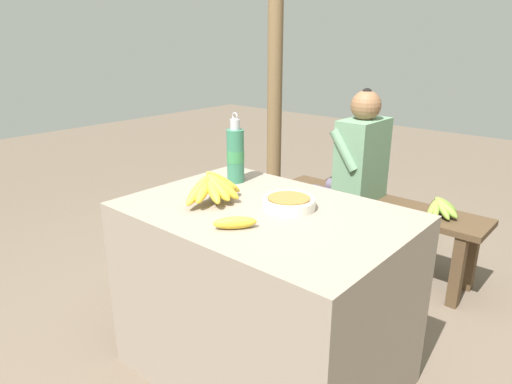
% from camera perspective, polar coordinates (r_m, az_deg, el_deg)
% --- Properties ---
extents(ground_plane, '(12.00, 12.00, 0.00)m').
position_cam_1_polar(ground_plane, '(2.20, 0.93, -21.27)').
color(ground_plane, brown).
extents(market_counter, '(1.11, 0.78, 0.77)m').
position_cam_1_polar(market_counter, '(1.97, 0.99, -12.68)').
color(market_counter, gray).
rests_on(market_counter, ground_plane).
extents(banana_bunch_ripe, '(0.17, 0.32, 0.14)m').
position_cam_1_polar(banana_bunch_ripe, '(1.86, -5.39, 0.60)').
color(banana_bunch_ripe, '#4C381E').
rests_on(banana_bunch_ripe, market_counter).
extents(serving_bowl, '(0.21, 0.21, 0.05)m').
position_cam_1_polar(serving_bowl, '(1.81, 4.12, -1.26)').
color(serving_bowl, silver).
rests_on(serving_bowl, market_counter).
extents(water_bottle, '(0.08, 0.08, 0.33)m').
position_cam_1_polar(water_bottle, '(2.11, -2.58, 4.70)').
color(water_bottle, '#337556').
rests_on(water_bottle, market_counter).
extents(loose_banana_front, '(0.14, 0.15, 0.05)m').
position_cam_1_polar(loose_banana_front, '(1.62, -2.65, -3.85)').
color(loose_banana_front, gold).
rests_on(loose_banana_front, market_counter).
extents(wooden_bench, '(1.32, 0.32, 0.45)m').
position_cam_1_polar(wooden_bench, '(2.95, 14.65, -2.58)').
color(wooden_bench, '#4C3823').
rests_on(wooden_bench, ground_plane).
extents(seated_vendor, '(0.40, 0.39, 1.13)m').
position_cam_1_polar(seated_vendor, '(2.90, 12.19, 3.22)').
color(seated_vendor, '#564C60').
rests_on(seated_vendor, ground_plane).
extents(banana_bunch_green, '(0.17, 0.26, 0.12)m').
position_cam_1_polar(banana_bunch_green, '(2.77, 22.18, -1.66)').
color(banana_bunch_green, '#4C381E').
rests_on(banana_bunch_green, wooden_bench).
extents(support_post_near, '(0.12, 0.12, 2.55)m').
position_cam_1_polar(support_post_near, '(3.60, 2.42, 16.63)').
color(support_post_near, brown).
rests_on(support_post_near, ground_plane).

